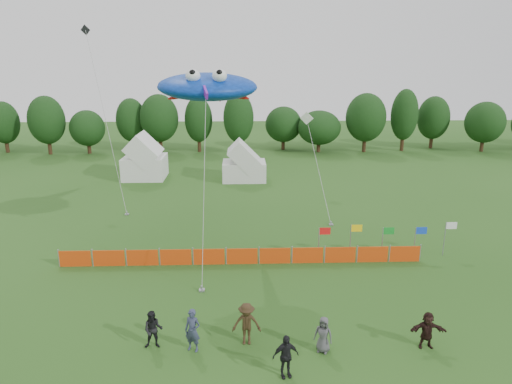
{
  "coord_description": "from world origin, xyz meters",
  "views": [
    {
      "loc": [
        -0.83,
        -17.23,
        11.76
      ],
      "look_at": [
        0.0,
        6.0,
        5.2
      ],
      "focal_mm": 32.0,
      "sensor_mm": 36.0,
      "label": 1
    }
  ],
  "objects_px": {
    "tent_left": "(145,160)",
    "spectator_e": "(323,335)",
    "tent_right": "(244,165)",
    "stingray_kite": "(209,87)",
    "spectator_a": "(193,330)",
    "spectator_f": "(427,330)",
    "spectator_b": "(153,330)",
    "barrier_fence": "(242,256)",
    "spectator_c": "(247,324)",
    "spectator_d": "(286,356)"
  },
  "relations": [
    {
      "from": "tent_left",
      "to": "barrier_fence",
      "type": "height_order",
      "value": "tent_left"
    },
    {
      "from": "spectator_d",
      "to": "spectator_e",
      "type": "bearing_deg",
      "value": 28.02
    },
    {
      "from": "barrier_fence",
      "to": "spectator_f",
      "type": "bearing_deg",
      "value": -48.08
    },
    {
      "from": "tent_right",
      "to": "spectator_f",
      "type": "relative_size",
      "value": 2.75
    },
    {
      "from": "spectator_e",
      "to": "stingray_kite",
      "type": "height_order",
      "value": "stingray_kite"
    },
    {
      "from": "stingray_kite",
      "to": "spectator_b",
      "type": "bearing_deg",
      "value": -101.44
    },
    {
      "from": "tent_right",
      "to": "stingray_kite",
      "type": "bearing_deg",
      "value": -96.41
    },
    {
      "from": "spectator_d",
      "to": "spectator_f",
      "type": "xyz_separation_m",
      "value": [
        6.22,
        1.68,
        -0.07
      ]
    },
    {
      "from": "barrier_fence",
      "to": "spectator_d",
      "type": "relative_size",
      "value": 12.2
    },
    {
      "from": "tent_right",
      "to": "stingray_kite",
      "type": "height_order",
      "value": "stingray_kite"
    },
    {
      "from": "spectator_f",
      "to": "tent_left",
      "type": "bearing_deg",
      "value": 122.98
    },
    {
      "from": "tent_left",
      "to": "spectator_e",
      "type": "height_order",
      "value": "tent_left"
    },
    {
      "from": "spectator_b",
      "to": "spectator_c",
      "type": "xyz_separation_m",
      "value": [
        3.98,
        0.14,
        0.11
      ]
    },
    {
      "from": "barrier_fence",
      "to": "stingray_kite",
      "type": "distance_m",
      "value": 10.26
    },
    {
      "from": "tent_right",
      "to": "barrier_fence",
      "type": "xyz_separation_m",
      "value": [
        -0.36,
        -20.87,
        -1.11
      ]
    },
    {
      "from": "spectator_b",
      "to": "spectator_f",
      "type": "relative_size",
      "value": 1.03
    },
    {
      "from": "spectator_b",
      "to": "spectator_d",
      "type": "relative_size",
      "value": 0.95
    },
    {
      "from": "spectator_c",
      "to": "spectator_f",
      "type": "height_order",
      "value": "spectator_c"
    },
    {
      "from": "spectator_f",
      "to": "tent_right",
      "type": "bearing_deg",
      "value": 106.91
    },
    {
      "from": "spectator_d",
      "to": "stingray_kite",
      "type": "xyz_separation_m",
      "value": [
        -3.43,
        12.02,
        9.57
      ]
    },
    {
      "from": "tent_left",
      "to": "spectator_f",
      "type": "distance_m",
      "value": 35.75
    },
    {
      "from": "barrier_fence",
      "to": "stingray_kite",
      "type": "xyz_separation_m",
      "value": [
        -1.81,
        1.6,
        9.97
      ]
    },
    {
      "from": "spectator_e",
      "to": "spectator_f",
      "type": "xyz_separation_m",
      "value": [
        4.48,
        0.14,
        0.02
      ]
    },
    {
      "from": "spectator_d",
      "to": "spectator_f",
      "type": "bearing_deg",
      "value": 1.72
    },
    {
      "from": "tent_right",
      "to": "spectator_f",
      "type": "height_order",
      "value": "tent_right"
    },
    {
      "from": "tent_left",
      "to": "stingray_kite",
      "type": "xyz_separation_m",
      "value": [
        8.35,
        -20.52,
        8.54
      ]
    },
    {
      "from": "spectator_c",
      "to": "spectator_d",
      "type": "xyz_separation_m",
      "value": [
        1.47,
        -2.22,
        -0.06
      ]
    },
    {
      "from": "spectator_a",
      "to": "spectator_e",
      "type": "height_order",
      "value": "spectator_a"
    },
    {
      "from": "spectator_f",
      "to": "stingray_kite",
      "type": "bearing_deg",
      "value": 135.74
    },
    {
      "from": "tent_left",
      "to": "spectator_e",
      "type": "relative_size",
      "value": 2.72
    },
    {
      "from": "tent_left",
      "to": "spectator_d",
      "type": "height_order",
      "value": "tent_left"
    },
    {
      "from": "spectator_b",
      "to": "stingray_kite",
      "type": "xyz_separation_m",
      "value": [
        2.01,
        9.95,
        9.62
      ]
    },
    {
      "from": "tent_left",
      "to": "spectator_b",
      "type": "xyz_separation_m",
      "value": [
        6.33,
        -30.46,
        -1.08
      ]
    },
    {
      "from": "spectator_c",
      "to": "barrier_fence",
      "type": "bearing_deg",
      "value": 94.19
    },
    {
      "from": "tent_left",
      "to": "barrier_fence",
      "type": "relative_size",
      "value": 0.2
    },
    {
      "from": "barrier_fence",
      "to": "spectator_a",
      "type": "relative_size",
      "value": 11.54
    },
    {
      "from": "spectator_c",
      "to": "spectator_d",
      "type": "distance_m",
      "value": 2.66
    },
    {
      "from": "tent_right",
      "to": "spectator_b",
      "type": "distance_m",
      "value": 29.53
    },
    {
      "from": "spectator_a",
      "to": "spectator_e",
      "type": "bearing_deg",
      "value": 17.74
    },
    {
      "from": "spectator_e",
      "to": "spectator_f",
      "type": "relative_size",
      "value": 0.97
    },
    {
      "from": "barrier_fence",
      "to": "spectator_a",
      "type": "height_order",
      "value": "spectator_a"
    },
    {
      "from": "spectator_e",
      "to": "spectator_d",
      "type": "bearing_deg",
      "value": -113.74
    },
    {
      "from": "spectator_a",
      "to": "spectator_c",
      "type": "relative_size",
      "value": 0.99
    },
    {
      "from": "spectator_a",
      "to": "stingray_kite",
      "type": "relative_size",
      "value": 0.15
    },
    {
      "from": "stingray_kite",
      "to": "spectator_c",
      "type": "bearing_deg",
      "value": -78.68
    },
    {
      "from": "spectator_b",
      "to": "spectator_d",
      "type": "height_order",
      "value": "spectator_d"
    },
    {
      "from": "spectator_b",
      "to": "spectator_e",
      "type": "bearing_deg",
      "value": -5.46
    },
    {
      "from": "tent_left",
      "to": "barrier_fence",
      "type": "distance_m",
      "value": 24.38
    },
    {
      "from": "spectator_b",
      "to": "spectator_e",
      "type": "height_order",
      "value": "spectator_b"
    },
    {
      "from": "barrier_fence",
      "to": "spectator_a",
      "type": "distance_m",
      "value": 8.88
    }
  ]
}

